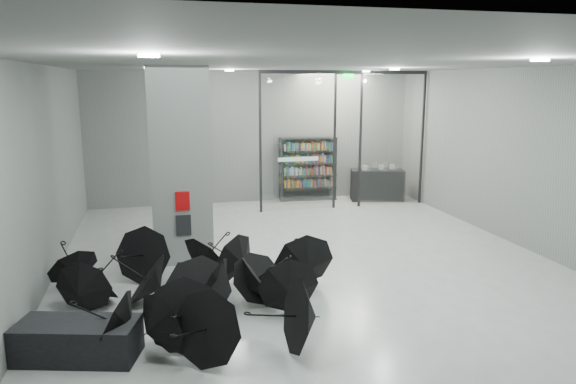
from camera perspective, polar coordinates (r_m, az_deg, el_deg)
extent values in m
plane|color=gray|center=(10.38, 3.66, -9.15)|extent=(14.00, 14.00, 0.00)
cube|color=slate|center=(9.71, 3.98, 13.49)|extent=(10.00, 14.00, 0.02)
cube|color=#5B5D5A|center=(16.59, -3.63, 5.82)|extent=(10.00, 0.02, 4.00)
cube|color=#5B5D5A|center=(9.60, -25.91, 0.37)|extent=(0.02, 14.00, 4.00)
cube|color=#5B5D5A|center=(12.33, 26.56, 2.57)|extent=(0.02, 14.00, 4.00)
cube|color=slate|center=(11.37, -11.46, 2.91)|extent=(1.20, 1.20, 4.00)
cube|color=#A50A07|center=(10.88, -11.16, -0.95)|extent=(0.28, 0.04, 0.38)
cube|color=black|center=(11.00, -11.05, -3.49)|extent=(0.30, 0.03, 0.42)
cube|color=#0CE533|center=(15.50, 6.43, 12.10)|extent=(0.30, 0.06, 0.15)
cube|color=silver|center=(15.36, 1.09, 5.37)|extent=(2.20, 0.02, 3.95)
cube|color=silver|center=(16.35, 10.99, 5.55)|extent=(2.00, 0.02, 3.95)
cube|color=black|center=(15.11, -2.96, 5.25)|extent=(0.06, 0.06, 4.00)
cube|color=black|center=(15.68, 4.99, 5.46)|extent=(0.06, 0.06, 4.00)
cube|color=black|center=(15.96, 7.72, 5.51)|extent=(0.06, 0.06, 4.00)
cube|color=black|center=(16.80, 14.10, 5.57)|extent=(0.06, 0.06, 4.00)
cube|color=black|center=(15.69, 6.18, 12.58)|extent=(5.00, 0.08, 0.10)
cube|color=black|center=(8.03, -21.47, -14.46)|extent=(1.74, 1.10, 0.52)
cube|color=black|center=(17.13, 9.47, 0.75)|extent=(1.74, 1.03, 0.98)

